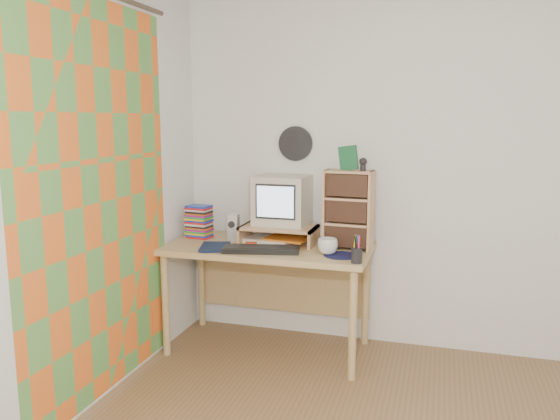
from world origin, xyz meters
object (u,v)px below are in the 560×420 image
Objects in this scene: keyboard at (261,249)px; cd_rack at (348,210)px; diary at (201,245)px; crt_monitor at (281,201)px; mug at (328,246)px; desk at (271,262)px; dvd_stack at (199,222)px.

keyboard is 0.95× the size of cd_rack.
diary reaches higher than keyboard.
diary is at bearing -140.41° from crt_monitor.
keyboard is at bearing -149.02° from cd_rack.
crt_monitor is 0.50m from cd_rack.
diary is (-0.45, -0.37, -0.27)m from crt_monitor.
diary is at bearing -158.55° from cd_rack.
keyboard is 3.82× the size of mug.
desk is 3.89× the size of crt_monitor.
desk is at bearing 156.82° from mug.
dvd_stack is 1.03m from mug.
mug is (0.44, -0.19, 0.19)m from desk.
keyboard is at bearing -19.23° from dvd_stack.
cd_rack is at bearing 0.59° from diary.
mug reaches higher than keyboard.
crt_monitor is (0.05, 0.09, 0.43)m from desk.
desk is 2.83× the size of keyboard.
cd_rack reaches higher than keyboard.
keyboard is at bearing -95.14° from crt_monitor.
keyboard is 2.08× the size of dvd_stack.
crt_monitor is 1.56× the size of diary.
keyboard is (-0.03, -0.34, -0.27)m from crt_monitor.
dvd_stack reaches higher than mug.
crt_monitor is 0.63m from dvd_stack.
dvd_stack is at bearing -174.30° from crt_monitor.
mug is (0.39, -0.28, -0.24)m from crt_monitor.
desk is 0.44m from crt_monitor.
cd_rack reaches higher than desk.
keyboard is 0.42m from diary.
dvd_stack is (-0.61, -0.06, -0.17)m from crt_monitor.
desk is at bearing 81.70° from keyboard.
dvd_stack is at bearing 100.32° from diary.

